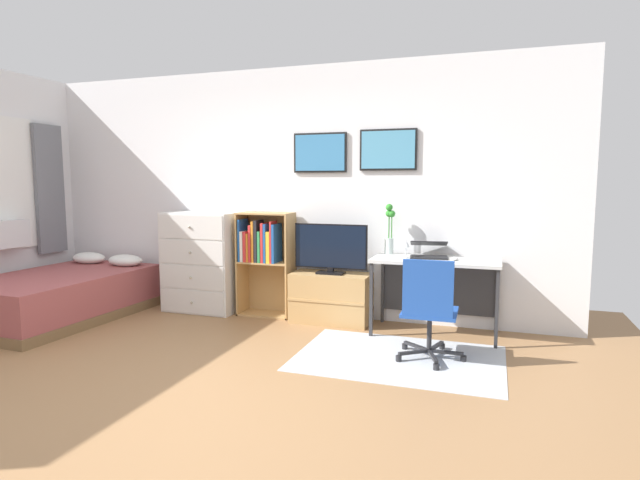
{
  "coord_description": "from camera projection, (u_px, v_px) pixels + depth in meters",
  "views": [
    {
      "loc": [
        2.19,
        -2.88,
        1.47
      ],
      "look_at": [
        0.7,
        1.5,
        0.95
      ],
      "focal_mm": 28.91,
      "sensor_mm": 36.0,
      "label": 1
    }
  ],
  "objects": [
    {
      "name": "bed",
      "position": [
        60.0,
        295.0,
        5.58
      ],
      "size": [
        1.32,
        1.99,
        0.61
      ],
      "rotation": [
        0.0,
        0.0,
        -0.03
      ],
      "color": "brown",
      "rests_on": "ground_plane"
    },
    {
      "name": "bamboo_vase",
      "position": [
        389.0,
        231.0,
        5.22
      ],
      "size": [
        0.1,
        0.09,
        0.51
      ],
      "color": "silver",
      "rests_on": "desk"
    },
    {
      "name": "laptop",
      "position": [
        429.0,
        251.0,
        5.03
      ],
      "size": [
        0.41,
        0.43,
        0.16
      ],
      "rotation": [
        0.0,
        0.0,
        0.14
      ],
      "color": "black",
      "rests_on": "desk"
    },
    {
      "name": "ground_plane",
      "position": [
        156.0,
        395.0,
        3.58
      ],
      "size": [
        7.2,
        7.2,
        0.0
      ],
      "primitive_type": "plane",
      "color": "#936B44"
    },
    {
      "name": "wall_back_with_posters",
      "position": [
        288.0,
        192.0,
        5.7
      ],
      "size": [
        6.12,
        0.09,
        2.7
      ],
      "color": "white",
      "rests_on": "ground_plane"
    },
    {
      "name": "area_rug",
      "position": [
        399.0,
        358.0,
        4.31
      ],
      "size": [
        1.7,
        1.2,
        0.01
      ],
      "primitive_type": "cube",
      "color": "#B2B7BC",
      "rests_on": "ground_plane"
    },
    {
      "name": "tv_stand",
      "position": [
        331.0,
        298.0,
        5.4
      ],
      "size": [
        0.82,
        0.41,
        0.52
      ],
      "color": "tan",
      "rests_on": "ground_plane"
    },
    {
      "name": "bookshelf",
      "position": [
        263.0,
        253.0,
        5.65
      ],
      "size": [
        0.6,
        0.3,
        1.14
      ],
      "color": "tan",
      "rests_on": "ground_plane"
    },
    {
      "name": "office_chair",
      "position": [
        429.0,
        307.0,
        4.18
      ],
      "size": [
        0.56,
        0.58,
        0.86
      ],
      "rotation": [
        0.0,
        0.0,
        0.01
      ],
      "color": "#232326",
      "rests_on": "ground_plane"
    },
    {
      "name": "wine_glass",
      "position": [
        406.0,
        244.0,
        4.95
      ],
      "size": [
        0.07,
        0.07,
        0.18
      ],
      "color": "silver",
      "rests_on": "desk"
    },
    {
      "name": "television",
      "position": [
        331.0,
        249.0,
        5.32
      ],
      "size": [
        0.78,
        0.16,
        0.52
      ],
      "color": "black",
      "rests_on": "tv_stand"
    },
    {
      "name": "dresser",
      "position": [
        201.0,
        262.0,
        5.84
      ],
      "size": [
        0.84,
        0.46,
        1.13
      ],
      "color": "silver",
      "rests_on": "ground_plane"
    },
    {
      "name": "desk",
      "position": [
        436.0,
        271.0,
        5.0
      ],
      "size": [
        1.19,
        0.59,
        0.74
      ],
      "color": "silver",
      "rests_on": "ground_plane"
    },
    {
      "name": "computer_mouse",
      "position": [
        455.0,
        259.0,
        4.81
      ],
      "size": [
        0.06,
        0.1,
        0.03
      ],
      "primitive_type": "ellipsoid",
      "color": "silver",
      "rests_on": "desk"
    }
  ]
}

